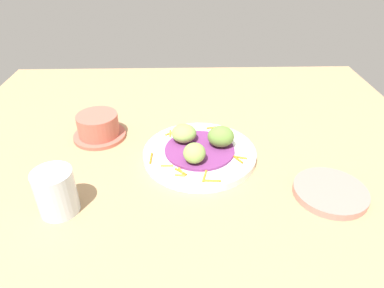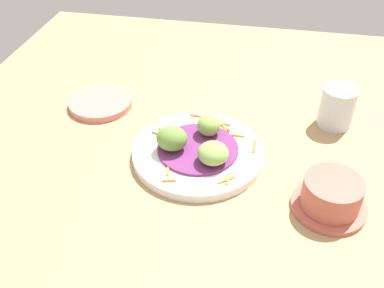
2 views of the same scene
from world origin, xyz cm
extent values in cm
cube|color=tan|center=(0.00, 0.00, 1.00)|extent=(110.00, 110.00, 2.00)
cylinder|color=white|center=(2.38, 3.46, 2.79)|extent=(23.13, 23.13, 1.58)
cylinder|color=#702D6B|center=(2.38, 3.46, 3.84)|extent=(14.26, 14.26, 0.52)
cylinder|color=orange|center=(9.71, 0.20, 3.78)|extent=(1.94, 2.73, 0.40)
cylinder|color=orange|center=(-7.35, 0.76, 3.78)|extent=(0.52, 3.49, 0.40)
cylinder|color=orange|center=(2.98, -4.88, 3.78)|extent=(1.31, 3.77, 0.40)
cylinder|color=orange|center=(5.44, 12.39, 3.78)|extent=(2.26, 0.87, 0.40)
cylinder|color=orange|center=(6.21, 10.02, 3.78)|extent=(0.88, 2.61, 0.40)
cylinder|color=orange|center=(-1.60, -4.80, 3.78)|extent=(1.95, 0.67, 0.40)
cylinder|color=orange|center=(-3.82, 10.14, 3.78)|extent=(0.45, 2.74, 0.40)
cylinder|color=orange|center=(-4.14, -1.74, 3.78)|extent=(2.36, 0.44, 0.40)
cylinder|color=orange|center=(-1.45, -3.73, 3.78)|extent=(2.36, 2.24, 0.40)
cylinder|color=orange|center=(10.32, 0.58, 3.78)|extent=(2.75, 1.24, 0.40)
cylinder|color=orange|center=(-1.43, -3.50, 3.78)|extent=(1.16, 2.01, 0.40)
cylinder|color=orange|center=(-3.61, 10.45, 3.78)|extent=(2.74, 2.32, 0.40)
cylinder|color=orange|center=(4.25, -6.52, 3.78)|extent=(3.12, 0.59, 0.40)
ellipsoid|color=#84A851|center=(1.17, -0.88, 6.01)|extent=(5.24, 5.40, 3.81)
ellipsoid|color=olive|center=(6.74, 4.58, 6.24)|extent=(5.52, 4.85, 4.27)
ellipsoid|color=#84A851|center=(-0.78, 6.68, 5.86)|extent=(7.23, 7.25, 3.51)
cylinder|color=tan|center=(25.08, -8.88, 2.67)|extent=(12.95, 12.95, 1.34)
cylinder|color=#B75B4C|center=(-19.80, 11.93, 2.40)|extent=(11.58, 11.58, 0.80)
cylinder|color=#B75B4C|center=(-19.80, 11.93, 5.21)|extent=(8.99, 8.99, 4.82)
cylinder|color=silver|center=(-21.80, -11.40, 5.97)|extent=(6.53, 6.53, 7.93)
camera|label=1|loc=(-0.74, -54.61, 43.09)|focal=32.13mm
camera|label=2|loc=(-8.18, 62.69, 52.33)|focal=41.22mm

